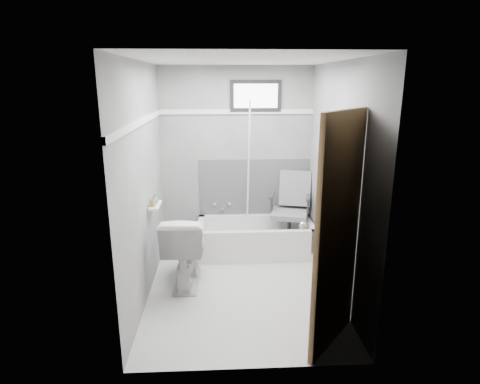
{
  "coord_description": "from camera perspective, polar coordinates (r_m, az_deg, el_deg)",
  "views": [
    {
      "loc": [
        -0.22,
        -3.98,
        2.21
      ],
      "look_at": [
        0.0,
        0.35,
        1.0
      ],
      "focal_mm": 30.0,
      "sensor_mm": 36.0,
      "label": 1
    }
  ],
  "objects": [
    {
      "name": "bathtub",
      "position": [
        5.32,
        2.16,
        -6.5
      ],
      "size": [
        1.5,
        0.7,
        0.42
      ],
      "primitive_type": null,
      "color": "white",
      "rests_on": "floor"
    },
    {
      "name": "toilet",
      "position": [
        4.54,
        -7.8,
        -8.02
      ],
      "size": [
        0.49,
        0.84,
        0.81
      ],
      "primitive_type": "imported",
      "rotation": [
        0.0,
        0.0,
        3.11
      ],
      "color": "white",
      "rests_on": "floor"
    },
    {
      "name": "pole",
      "position": [
        5.19,
        1.2,
        2.65
      ],
      "size": [
        0.02,
        0.48,
        1.9
      ],
      "primitive_type": "cylinder",
      "rotation": [
        0.23,
        0.0,
        0.0
      ],
      "color": "white",
      "rests_on": "bathtub"
    },
    {
      "name": "office_chair",
      "position": [
        5.3,
        7.05,
        -2.38
      ],
      "size": [
        0.65,
        0.65,
        0.93
      ],
      "primitive_type": null,
      "rotation": [
        0.0,
        0.0,
        -0.25
      ],
      "color": "slate",
      "rests_on": "bathtub"
    },
    {
      "name": "ceiling",
      "position": [
        3.99,
        0.27,
        18.31
      ],
      "size": [
        2.6,
        2.6,
        0.0
      ],
      "primitive_type": "plane",
      "rotation": [
        3.14,
        0.0,
        0.0
      ],
      "color": "silver",
      "rests_on": "floor"
    },
    {
      "name": "wall_front",
      "position": [
        2.87,
        1.7,
        -4.96
      ],
      "size": [
        2.0,
        0.02,
        2.4
      ],
      "primitive_type": "cube",
      "color": "slate",
      "rests_on": "floor"
    },
    {
      "name": "wall_right",
      "position": [
        4.29,
        13.72,
        1.51
      ],
      "size": [
        0.02,
        2.6,
        2.4
      ],
      "primitive_type": "cube",
      "color": "slate",
      "rests_on": "floor"
    },
    {
      "name": "wall_left",
      "position": [
        4.18,
        -13.57,
        1.17
      ],
      "size": [
        0.02,
        2.6,
        2.4
      ],
      "primitive_type": "cube",
      "color": "slate",
      "rests_on": "floor"
    },
    {
      "name": "floor",
      "position": [
        4.56,
        0.23,
        -13.41
      ],
      "size": [
        2.6,
        2.6,
        0.0
      ],
      "primitive_type": "plane",
      "color": "silver",
      "rests_on": "ground"
    },
    {
      "name": "wall_back",
      "position": [
        5.38,
        -0.52,
        4.76
      ],
      "size": [
        2.0,
        0.02,
        2.4
      ],
      "primitive_type": "cube",
      "color": "slate",
      "rests_on": "floor"
    },
    {
      "name": "backerboard",
      "position": [
        5.48,
        2.1,
        0.65
      ],
      "size": [
        1.5,
        0.02,
        0.78
      ],
      "primitive_type": "cube",
      "color": "#4C4C4F",
      "rests_on": "wall_back"
    },
    {
      "name": "shelf",
      "position": [
        4.46,
        -11.95,
        -1.86
      ],
      "size": [
        0.1,
        0.32,
        0.02
      ],
      "primitive_type": "cube",
      "color": "white",
      "rests_on": "wall_left"
    },
    {
      "name": "faucet",
      "position": [
        5.51,
        -2.57,
        -1.98
      ],
      "size": [
        0.26,
        0.1,
        0.16
      ],
      "primitive_type": null,
      "color": "silver",
      "rests_on": "wall_back"
    },
    {
      "name": "door",
      "position": [
        3.2,
        19.6,
        -7.6
      ],
      "size": [
        0.78,
        0.78,
        2.0
      ],
      "primitive_type": null,
      "color": "brown",
      "rests_on": "floor"
    },
    {
      "name": "trim_back",
      "position": [
        5.29,
        -0.53,
        11.35
      ],
      "size": [
        2.0,
        0.02,
        0.06
      ],
      "primitive_type": "cube",
      "color": "white",
      "rests_on": "wall_back"
    },
    {
      "name": "soap_bottle_b",
      "position": [
        4.5,
        -12.0,
        -0.91
      ],
      "size": [
        0.11,
        0.11,
        0.1
      ],
      "primitive_type": "imported",
      "rotation": [
        0.0,
        0.0,
        0.75
      ],
      "color": "slate",
      "rests_on": "shelf"
    },
    {
      "name": "window",
      "position": [
        5.29,
        2.24,
        13.51
      ],
      "size": [
        0.66,
        0.04,
        0.4
      ],
      "primitive_type": null,
      "color": "black",
      "rests_on": "wall_back"
    },
    {
      "name": "soap_bottle_a",
      "position": [
        4.36,
        -12.28,
        -1.35
      ],
      "size": [
        0.07,
        0.07,
        0.11
      ],
      "primitive_type": "imported",
      "rotation": [
        0.0,
        0.0,
        -0.44
      ],
      "color": "olive",
      "rests_on": "shelf"
    },
    {
      "name": "trim_left",
      "position": [
        4.07,
        -13.94,
        9.65
      ],
      "size": [
        0.02,
        2.6,
        0.06
      ],
      "primitive_type": "cube",
      "color": "white",
      "rests_on": "wall_left"
    }
  ]
}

